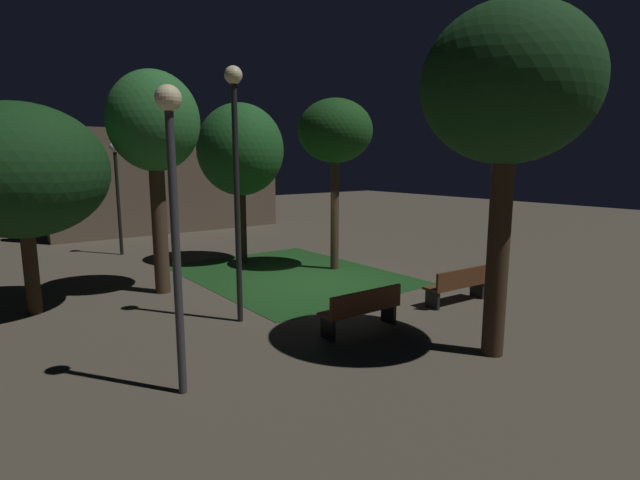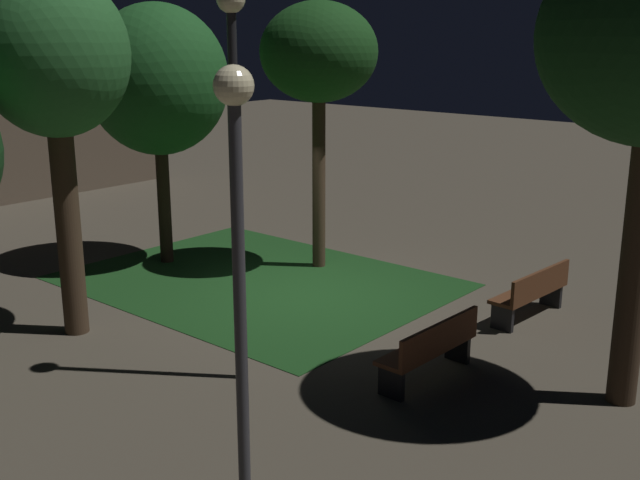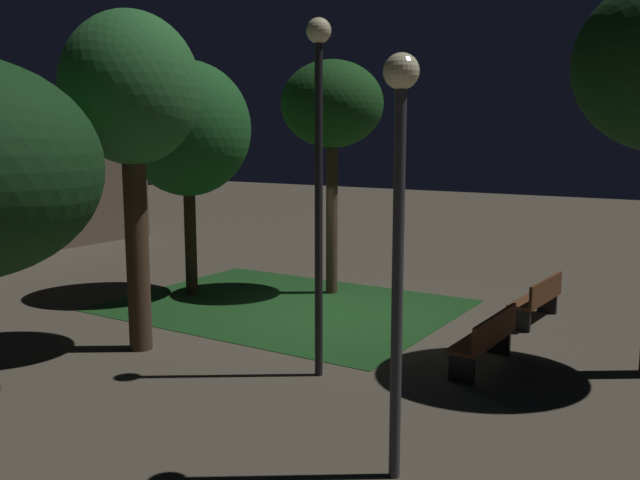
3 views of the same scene
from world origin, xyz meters
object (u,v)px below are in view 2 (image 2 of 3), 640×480
Objects in this scene: tree_right_canopy at (54,61)px; tree_back_right at (158,81)px; lamp_post_plaza_east at (234,127)px; bench_by_lamp at (431,347)px; bench_front_right at (533,291)px; lamp_post_near_wall at (238,223)px; tree_lawn_side at (319,55)px.

tree_right_canopy reaches higher than tree_back_right.
tree_back_right is 6.04m from lamp_post_plaza_east.
bench_by_lamp is 3.12m from bench_front_right.
lamp_post_near_wall is at bearing -106.66° from tree_right_canopy.
lamp_post_plaza_east is (-2.93, -5.27, -0.24)m from tree_back_right.
bench_front_right is 8.22m from tree_back_right.
tree_back_right is 3.24m from tree_lawn_side.
lamp_post_plaza_east reaches higher than lamp_post_near_wall.
tree_lawn_side is at bearing 35.59° from lamp_post_near_wall.
bench_by_lamp is 6.86m from tree_right_canopy.
tree_right_canopy is (-5.29, 5.31, 3.77)m from bench_front_right.
lamp_post_plaza_east is (-1.65, 2.05, 3.01)m from bench_by_lamp.
tree_right_canopy is at bearing 99.13° from lamp_post_plaza_east.
lamp_post_near_wall reaches higher than bench_front_right.
bench_by_lamp is 0.41× the size of lamp_post_near_wall.
tree_right_canopy is 5.97m from lamp_post_near_wall.
bench_by_lamp is 4.61m from lamp_post_near_wall.
tree_right_canopy reaches higher than bench_front_right.
tree_lawn_side is at bearing -55.23° from tree_back_right.
tree_lawn_side is (5.28, -0.62, -0.02)m from tree_right_canopy.
lamp_post_near_wall reaches higher than bench_by_lamp.
tree_back_right reaches higher than lamp_post_near_wall.
tree_back_right is at bearing 60.96° from lamp_post_plaza_east.
bench_by_lamp is at bearing -67.72° from tree_right_canopy.
tree_back_right is (3.45, 2.02, -0.52)m from tree_right_canopy.
tree_back_right is at bearing 56.04° from lamp_post_near_wall.
lamp_post_near_wall is 0.84× the size of lamp_post_plaza_east.
lamp_post_plaza_east is at bearing -119.04° from tree_back_right.
tree_right_canopy reaches higher than tree_lawn_side.
tree_back_right is (-1.84, 7.32, 3.25)m from bench_front_right.
bench_by_lamp and bench_front_right have the same top height.
tree_right_canopy is at bearing 112.28° from bench_by_lamp.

